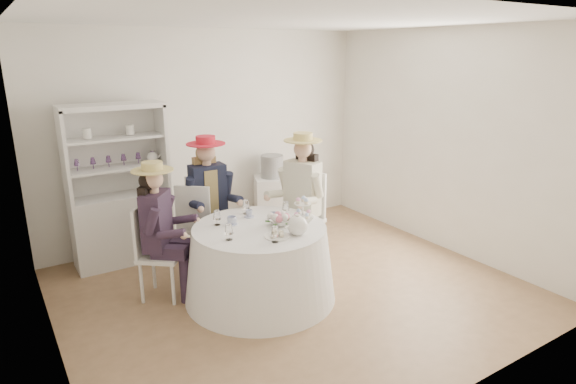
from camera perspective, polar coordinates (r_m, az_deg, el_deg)
ground at (r=5.19m, az=0.61°, el=-11.46°), size 4.50×4.50×0.00m
ceiling at (r=4.59m, az=0.72°, el=19.83°), size 4.50×4.50×0.00m
wall_back at (r=6.44m, az=-9.23°, el=6.60°), size 4.50×0.00×4.50m
wall_front at (r=3.30m, az=20.17°, el=-3.70°), size 4.50×0.00×4.50m
wall_left at (r=3.99m, az=-27.47°, el=-1.15°), size 0.00×4.50×4.50m
wall_right at (r=6.21m, az=18.36°, el=5.62°), size 0.00×4.50×4.50m
tea_table at (r=4.90m, az=-3.33°, el=-8.34°), size 1.52×1.52×0.76m
hutch at (r=5.93m, az=-19.19°, el=-1.79°), size 1.24×0.77×1.87m
side_table at (r=6.78m, az=-1.88°, el=-1.25°), size 0.62×0.62×0.74m
hatbox at (r=6.63m, az=-1.92°, el=3.07°), size 0.32×0.32×0.31m
guest_left at (r=4.90m, az=-15.03°, el=-3.59°), size 0.61×0.58×1.41m
guest_mid at (r=5.52m, az=-9.36°, el=-0.26°), size 0.55×0.58×1.53m
guest_right at (r=5.55m, az=1.57°, el=0.13°), size 0.64×0.58×1.54m
spare_chair at (r=5.56m, az=-10.71°, el=-3.67°), size 0.59×0.59×1.01m
teacup_a at (r=4.82m, az=-6.67°, el=-3.43°), size 0.12×0.12×0.08m
teacup_b at (r=5.02m, az=-4.63°, el=-2.60°), size 0.09×0.09×0.07m
teacup_c at (r=4.95m, az=-1.73°, el=-2.86°), size 0.09×0.09×0.06m
flower_bowl at (r=4.78m, az=-0.91°, el=-3.60°), size 0.27×0.27×0.06m
flower_arrangement at (r=4.72m, az=-1.03°, el=-3.04°), size 0.19×0.20×0.07m
table_teapot at (r=4.53m, az=1.14°, el=-3.98°), size 0.27×0.19×0.20m
sandwich_plate at (r=4.49m, az=-1.28°, el=-5.18°), size 0.24×0.24×0.05m
cupcake_stand at (r=4.97m, az=1.74°, el=-2.20°), size 0.23×0.23×0.21m
stemware_set at (r=4.72m, az=-3.43°, el=-3.29°), size 0.88×0.92×0.15m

